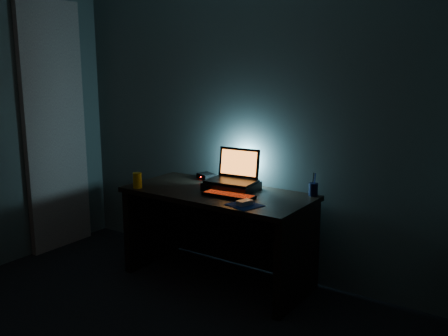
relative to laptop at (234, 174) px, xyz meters
The scene contains 11 objects.
room 1.82m from the laptop, 91.83° to the right, with size 3.50×4.00×2.50m.
desk 0.40m from the laptop, 118.84° to the right, with size 1.50×0.70×0.75m.
curtain 1.82m from the laptop, 168.65° to the right, with size 0.06×0.65×2.30m, color beige.
riser 0.10m from the laptop, 84.82° to the right, with size 0.40×0.30×0.06m, color black.
laptop is the anchor object (origin of this frame).
keyboard 0.29m from the laptop, 66.09° to the right, with size 0.41×0.15×0.03m.
mousepad 0.51m from the laptop, 48.64° to the right, with size 0.22×0.20×0.00m, color navy.
mouse 0.51m from the laptop, 48.64° to the right, with size 0.07×0.11×0.03m, color gray.
pen_cup 0.64m from the laptop, 13.14° to the left, with size 0.07×0.07×0.10m, color black.
juice_glass 0.79m from the laptop, 146.90° to the right, with size 0.07×0.07×0.12m, color #D79F0B.
router 0.43m from the laptop, 159.58° to the left, with size 0.17×0.15×0.05m.
Camera 1 is at (2.19, -1.51, 1.75)m, focal length 40.00 mm.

